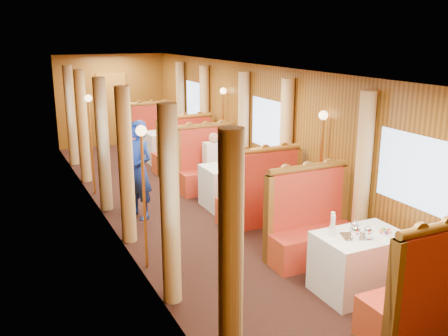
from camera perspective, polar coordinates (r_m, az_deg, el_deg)
floor at (r=8.93m, az=-3.42°, el=-4.92°), size 3.00×12.00×0.01m
ceiling at (r=8.40m, az=-3.69°, el=11.30°), size 3.00×12.00×0.01m
wall_far at (r=14.25m, az=-12.69°, el=7.55°), size 3.00×0.01×2.50m
wall_left at (r=8.15m, az=-13.38°, el=1.89°), size 0.01×12.00×2.50m
wall_right at (r=9.23m, az=5.14°, el=3.79°), size 0.01×12.00×2.50m
doorway_far at (r=14.25m, az=-12.60°, el=6.55°), size 0.80×0.04×2.00m
table_near at (r=6.37m, az=15.26°, el=-10.46°), size 1.05×0.72×0.75m
banquette_near_fwd at (r=5.71m, az=22.04°, el=-13.68°), size 1.30×0.55×1.34m
banquette_near_aft at (r=7.07m, az=9.95°, el=-7.04°), size 1.30×0.55×1.34m
table_mid at (r=9.10m, az=0.93°, el=-2.01°), size 1.05×0.72×0.75m
banquette_mid_fwd at (r=8.23m, az=4.06°, el=-3.59°), size 1.30×0.55×1.34m
banquette_mid_aft at (r=9.97m, az=-1.65°, el=-0.17°), size 1.30×0.55×1.34m
table_far at (r=12.23m, az=-6.36°, el=2.42°), size 1.05×0.72×0.75m
banquette_far_fwd at (r=11.29m, az=-4.67°, el=1.63°), size 1.30×0.55×1.34m
banquette_far_aft at (r=13.16m, az=-7.82°, el=3.51°), size 1.30×0.55×1.34m
tea_tray at (r=6.12m, az=14.90°, el=-7.59°), size 0.41×0.37×0.01m
teapot_left at (r=6.00m, az=14.79°, el=-7.41°), size 0.20×0.17×0.14m
teapot_right at (r=6.07m, az=16.10°, el=-7.32°), size 0.17×0.14×0.12m
teapot_back at (r=6.19m, az=14.67°, el=-6.79°), size 0.16×0.12×0.12m
fruit_plate at (r=6.31m, az=17.92°, el=-6.99°), size 0.23×0.23×0.05m
cup_inboard at (r=6.04m, az=12.33°, el=-6.73°), size 0.08×0.08×0.26m
cup_outboard at (r=6.14m, az=12.29°, el=-6.35°), size 0.08×0.08×0.26m
rose_vase_mid at (r=8.95m, az=1.02°, el=1.37°), size 0.06×0.06×0.36m
rose_vase_far at (r=12.09m, az=-6.34°, el=4.95°), size 0.06×0.06×0.36m
window_left_near at (r=4.86m, az=-4.40°, el=-4.39°), size 0.01×1.20×0.90m
curtain_left_near_a at (r=4.35m, az=0.78°, el=-10.76°), size 0.22×0.22×2.35m
curtain_left_near_b at (r=5.68m, az=-6.20°, el=-4.43°), size 0.22×0.22×2.35m
window_right_near at (r=6.49m, az=20.88°, el=-0.31°), size 0.01×1.20×0.90m
curtain_right_near_b at (r=7.03m, az=15.54°, el=-1.03°), size 0.22×0.22×2.35m
window_left_mid at (r=8.11m, az=-13.36°, el=3.28°), size 0.01×1.20×0.90m
curtain_left_mid_a at (r=7.46m, az=-11.15°, el=0.19°), size 0.22×0.22×2.35m
curtain_left_mid_b at (r=8.94m, az=-13.67°, el=2.55°), size 0.22×0.22×2.35m
window_right_mid at (r=9.18m, az=5.09°, el=5.00°), size 0.01×1.20×0.90m
curtain_right_mid_a at (r=8.53m, az=7.08°, el=2.27°), size 0.22×0.22×2.35m
curtain_right_mid_b at (r=9.85m, az=2.23°, el=4.13°), size 0.22×0.22×2.35m
window_left_far at (r=11.51m, az=-17.14°, el=6.48°), size 0.01×1.20×0.90m
curtain_left_far_a at (r=10.81m, az=-15.85°, el=4.56°), size 0.22×0.22×2.35m
curtain_left_far_b at (r=12.33m, az=-17.12°, el=5.74°), size 0.22×0.22×2.35m
window_right_far at (r=12.29m, az=-3.24°, el=7.65°), size 0.01×1.20×0.90m
curtain_right_far_a at (r=11.58m, az=-2.24°, el=5.82°), size 0.22×0.22×2.35m
curtain_right_far_b at (r=13.01m, az=-4.97°, el=6.83°), size 0.22×0.22×2.35m
sconce_left_fore at (r=6.49m, az=-9.26°, el=-0.07°), size 0.14×0.14×1.95m
sconce_right_fore at (r=7.72m, az=11.10°, el=2.30°), size 0.14×0.14×1.95m
sconce_left_aft at (r=9.83m, az=-15.06°, el=4.83°), size 0.14×0.14×1.95m
sconce_right_aft at (r=10.68m, az=-0.08°, el=6.16°), size 0.14×0.14×1.95m
steward at (r=8.50m, az=-9.75°, el=-0.23°), size 0.61×0.72×1.68m
passenger at (r=9.66m, az=-1.07°, el=1.29°), size 0.40×0.44×0.76m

